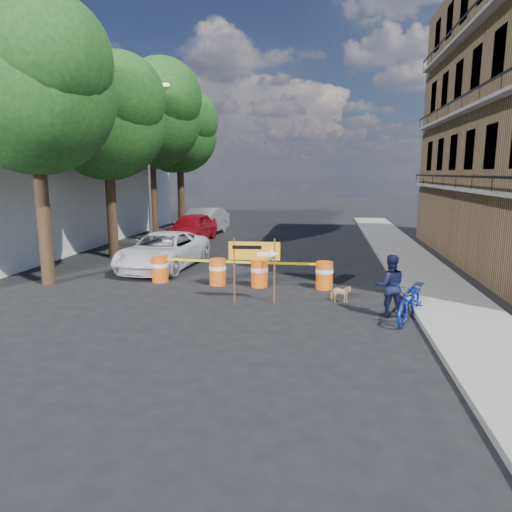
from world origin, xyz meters
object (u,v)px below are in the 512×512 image
(barrel_far_left, at_px, (160,269))
(sedan_red, at_px, (192,227))
(suv_white, at_px, (163,251))
(barrel_mid_right, at_px, (259,273))
(dog, at_px, (340,293))
(pedestrian, at_px, (390,286))
(sedan_silver, at_px, (203,222))
(barrel_far_right, at_px, (324,275))
(bicycle, at_px, (411,282))
(barrel_mid_left, at_px, (218,271))
(detour_sign, at_px, (261,256))

(barrel_far_left, distance_m, sedan_red, 9.60)
(barrel_far_left, relative_size, suv_white, 0.17)
(barrel_mid_right, distance_m, dog, 3.05)
(pedestrian, bearing_deg, barrel_far_left, -24.56)
(barrel_far_left, xyz_separation_m, barrel_mid_right, (3.56, -0.18, 0.00))
(sedan_red, bearing_deg, sedan_silver, 95.60)
(barrel_far_right, relative_size, sedan_silver, 0.18)
(bicycle, xyz_separation_m, sedan_red, (-9.55, 12.61, -0.24))
(barrel_mid_right, xyz_separation_m, sedan_silver, (-5.24, 12.26, 0.35))
(bicycle, bearing_deg, barrel_far_left, -178.58)
(barrel_far_right, xyz_separation_m, sedan_red, (-7.36, 9.58, 0.32))
(suv_white, bearing_deg, barrel_mid_left, -35.61)
(barrel_far_left, bearing_deg, dog, -15.25)
(barrel_far_left, xyz_separation_m, sedan_silver, (-1.69, 12.09, 0.35))
(pedestrian, xyz_separation_m, bicycle, (0.48, -0.32, 0.19))
(pedestrian, height_order, dog, pedestrian)
(pedestrian, bearing_deg, sedan_silver, -62.23)
(barrel_mid_right, bearing_deg, barrel_far_left, 177.18)
(pedestrian, relative_size, dog, 2.64)
(dog, height_order, sedan_red, sedan_red)
(dog, height_order, sedan_silver, sedan_silver)
(barrel_mid_left, bearing_deg, detour_sign, -47.78)
(detour_sign, xyz_separation_m, dog, (2.32, 0.41, -1.15))
(dog, distance_m, sedan_silver, 15.88)
(pedestrian, bearing_deg, dog, -46.65)
(pedestrian, xyz_separation_m, dog, (-1.23, 1.15, -0.57))
(suv_white, height_order, sedan_red, sedan_red)
(detour_sign, bearing_deg, bicycle, -18.36)
(bicycle, xyz_separation_m, dog, (-1.71, 1.47, -0.76))
(bicycle, bearing_deg, suv_white, 171.05)
(pedestrian, bearing_deg, sedan_red, -57.22)
(barrel_far_right, distance_m, bicycle, 3.79)
(barrel_far_left, xyz_separation_m, barrel_far_right, (5.71, -0.12, 0.00))
(barrel_far_left, height_order, suv_white, suv_white)
(detour_sign, xyz_separation_m, sedan_silver, (-5.57, 14.18, -0.59))
(detour_sign, xyz_separation_m, sedan_red, (-5.52, 11.55, -0.63))
(barrel_far_left, distance_m, sedan_silver, 12.21)
(barrel_mid_right, distance_m, barrel_far_right, 2.16)
(pedestrian, distance_m, dog, 1.78)
(detour_sign, relative_size, dog, 3.03)
(suv_white, bearing_deg, sedan_silver, 100.85)
(barrel_far_left, distance_m, suv_white, 2.34)
(sedan_red, bearing_deg, suv_white, -77.72)
(detour_sign, distance_m, pedestrian, 3.67)
(suv_white, bearing_deg, dog, -24.78)
(pedestrian, bearing_deg, bicycle, 142.58)
(barrel_far_right, distance_m, pedestrian, 3.23)
(sedan_silver, bearing_deg, barrel_far_left, -74.92)
(pedestrian, height_order, suv_white, pedestrian)
(sedan_silver, bearing_deg, barrel_far_right, -51.64)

